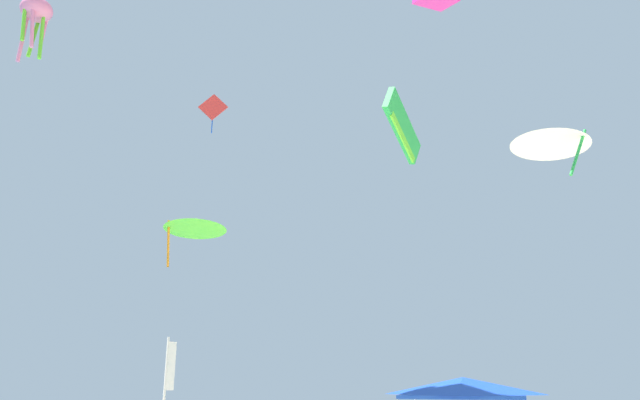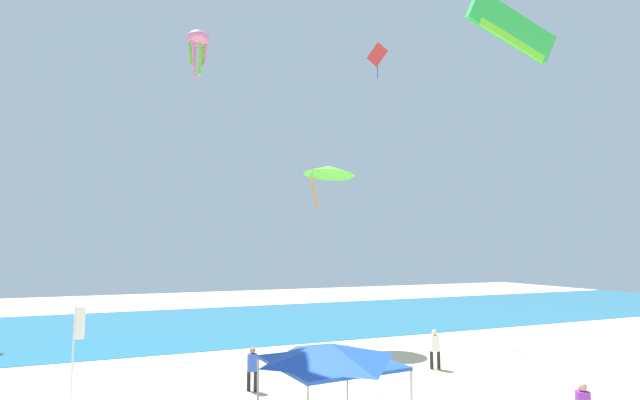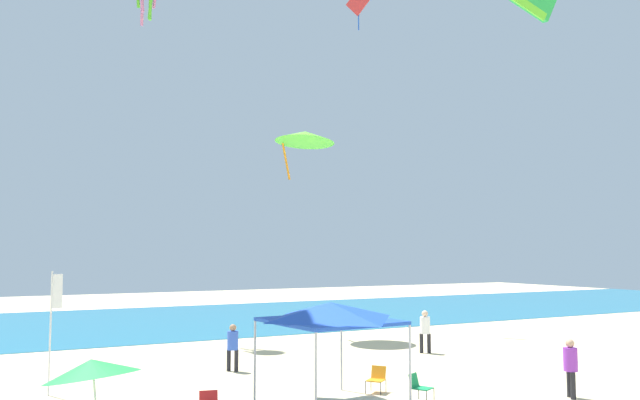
{
  "view_description": "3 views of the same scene",
  "coord_description": "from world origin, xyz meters",
  "px_view_note": "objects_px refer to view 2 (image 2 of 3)",
  "views": [
    {
      "loc": [
        -19.46,
        0.47,
        2.96
      ],
      "look_at": [
        0.98,
        8.99,
        9.76
      ],
      "focal_mm": 33.08,
      "sensor_mm": 36.0,
      "label": 1
    },
    {
      "loc": [
        -6.54,
        -9.66,
        5.79
      ],
      "look_at": [
        0.98,
        8.04,
        7.83
      ],
      "focal_mm": 26.96,
      "sensor_mm": 36.0,
      "label": 2
    },
    {
      "loc": [
        -9.96,
        -13.29,
        4.56
      ],
      "look_at": [
        0.98,
        7.14,
        6.44
      ],
      "focal_mm": 36.13,
      "sensor_mm": 36.0,
      "label": 3
    }
  ],
  "objects_px": {
    "banner_flag": "(75,351)",
    "kite_parafoil_green": "(512,29)",
    "canopy_tent": "(331,354)",
    "kite_diamond_red": "(377,56)",
    "person_by_tent": "(435,346)",
    "person_far_stroller": "(252,365)",
    "kite_octopus_pink": "(198,41)",
    "kite_delta_lime": "(329,171)"
  },
  "relations": [
    {
      "from": "canopy_tent",
      "to": "kite_diamond_red",
      "type": "bearing_deg",
      "value": 55.89
    },
    {
      "from": "banner_flag",
      "to": "person_far_stroller",
      "type": "distance_m",
      "value": 6.82
    },
    {
      "from": "banner_flag",
      "to": "person_far_stroller",
      "type": "xyz_separation_m",
      "value": [
        6.59,
        1.16,
        -1.32
      ]
    },
    {
      "from": "kite_parafoil_green",
      "to": "person_by_tent",
      "type": "bearing_deg",
      "value": 151.04
    },
    {
      "from": "canopy_tent",
      "to": "kite_parafoil_green",
      "type": "bearing_deg",
      "value": 20.39
    },
    {
      "from": "banner_flag",
      "to": "person_by_tent",
      "type": "bearing_deg",
      "value": 4.57
    },
    {
      "from": "kite_parafoil_green",
      "to": "kite_delta_lime",
      "type": "relative_size",
      "value": 1.19
    },
    {
      "from": "kite_delta_lime",
      "to": "kite_diamond_red",
      "type": "bearing_deg",
      "value": 91.53
    },
    {
      "from": "kite_octopus_pink",
      "to": "canopy_tent",
      "type": "bearing_deg",
      "value": -70.92
    },
    {
      "from": "banner_flag",
      "to": "kite_diamond_red",
      "type": "height_order",
      "value": "kite_diamond_red"
    },
    {
      "from": "banner_flag",
      "to": "kite_delta_lime",
      "type": "relative_size",
      "value": 0.88
    },
    {
      "from": "canopy_tent",
      "to": "kite_parafoil_green",
      "type": "relative_size",
      "value": 0.71
    },
    {
      "from": "person_by_tent",
      "to": "kite_parafoil_green",
      "type": "distance_m",
      "value": 16.63
    },
    {
      "from": "kite_delta_lime",
      "to": "kite_octopus_pink",
      "type": "bearing_deg",
      "value": -147.67
    },
    {
      "from": "person_far_stroller",
      "to": "kite_diamond_red",
      "type": "relative_size",
      "value": 0.6
    },
    {
      "from": "person_far_stroller",
      "to": "kite_parafoil_green",
      "type": "bearing_deg",
      "value": 35.52
    },
    {
      "from": "kite_octopus_pink",
      "to": "person_by_tent",
      "type": "bearing_deg",
      "value": -35.81
    },
    {
      "from": "canopy_tent",
      "to": "kite_diamond_red",
      "type": "height_order",
      "value": "kite_diamond_red"
    },
    {
      "from": "kite_diamond_red",
      "to": "kite_octopus_pink",
      "type": "bearing_deg",
      "value": -113.56
    },
    {
      "from": "banner_flag",
      "to": "kite_octopus_pink",
      "type": "height_order",
      "value": "kite_octopus_pink"
    },
    {
      "from": "person_far_stroller",
      "to": "person_by_tent",
      "type": "bearing_deg",
      "value": 45.63
    },
    {
      "from": "person_by_tent",
      "to": "kite_parafoil_green",
      "type": "relative_size",
      "value": 0.36
    },
    {
      "from": "kite_delta_lime",
      "to": "kite_octopus_pink",
      "type": "height_order",
      "value": "kite_octopus_pink"
    },
    {
      "from": "kite_delta_lime",
      "to": "kite_parafoil_green",
      "type": "bearing_deg",
      "value": 3.04
    },
    {
      "from": "kite_parafoil_green",
      "to": "kite_octopus_pink",
      "type": "bearing_deg",
      "value": 135.95
    },
    {
      "from": "person_far_stroller",
      "to": "kite_parafoil_green",
      "type": "distance_m",
      "value": 20.77
    },
    {
      "from": "person_far_stroller",
      "to": "person_by_tent",
      "type": "xyz_separation_m",
      "value": [
        9.28,
        0.11,
        0.07
      ]
    },
    {
      "from": "banner_flag",
      "to": "person_by_tent",
      "type": "height_order",
      "value": "banner_flag"
    },
    {
      "from": "banner_flag",
      "to": "kite_parafoil_green",
      "type": "bearing_deg",
      "value": -2.89
    },
    {
      "from": "person_far_stroller",
      "to": "kite_octopus_pink",
      "type": "xyz_separation_m",
      "value": [
        -0.78,
        12.51,
        19.14
      ]
    },
    {
      "from": "person_by_tent",
      "to": "kite_parafoil_green",
      "type": "bearing_deg",
      "value": 178.96
    },
    {
      "from": "person_by_tent",
      "to": "kite_diamond_red",
      "type": "height_order",
      "value": "kite_diamond_red"
    },
    {
      "from": "kite_parafoil_green",
      "to": "banner_flag",
      "type": "bearing_deg",
      "value": -179.98
    },
    {
      "from": "banner_flag",
      "to": "kite_diamond_red",
      "type": "xyz_separation_m",
      "value": [
        19.02,
        11.98,
        18.29
      ]
    },
    {
      "from": "kite_parafoil_green",
      "to": "kite_diamond_red",
      "type": "height_order",
      "value": "kite_diamond_red"
    },
    {
      "from": "banner_flag",
      "to": "kite_parafoil_green",
      "type": "xyz_separation_m",
      "value": [
        19.49,
        -0.98,
        14.82
      ]
    },
    {
      "from": "canopy_tent",
      "to": "person_far_stroller",
      "type": "relative_size",
      "value": 2.12
    },
    {
      "from": "banner_flag",
      "to": "kite_diamond_red",
      "type": "relative_size",
      "value": 1.34
    },
    {
      "from": "canopy_tent",
      "to": "person_far_stroller",
      "type": "height_order",
      "value": "canopy_tent"
    },
    {
      "from": "kite_delta_lime",
      "to": "person_by_tent",
      "type": "bearing_deg",
      "value": -11.28
    },
    {
      "from": "person_far_stroller",
      "to": "kite_diamond_red",
      "type": "height_order",
      "value": "kite_diamond_red"
    },
    {
      "from": "canopy_tent",
      "to": "person_by_tent",
      "type": "relative_size",
      "value": 1.99
    }
  ]
}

